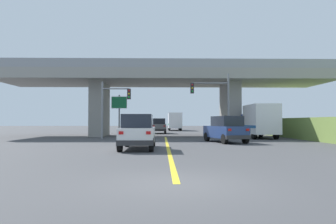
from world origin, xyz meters
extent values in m
plane|color=#424244|center=(0.00, 26.82, 0.00)|extent=(160.00, 160.00, 0.00)
cube|color=gray|center=(0.00, 26.82, 6.44)|extent=(35.91, 8.47, 1.07)
cube|color=gray|center=(-7.28, 26.82, 2.95)|extent=(1.38, 5.08, 5.90)
cube|color=gray|center=(7.28, 26.82, 2.95)|extent=(1.38, 5.08, 5.90)
cube|color=gray|center=(0.00, 22.74, 7.42)|extent=(35.91, 0.20, 0.90)
cube|color=gray|center=(0.00, 30.91, 7.42)|extent=(35.91, 0.20, 0.90)
cube|color=yellow|center=(0.00, 12.07, 0.00)|extent=(0.20, 24.14, 0.01)
cube|color=silver|center=(-1.78, 10.37, 0.81)|extent=(1.87, 4.62, 0.90)
cube|color=#1E232D|center=(-1.78, 10.03, 1.64)|extent=(1.65, 2.54, 0.76)
cube|color=#2D2D30|center=(-1.78, 8.12, 0.50)|extent=(1.91, 0.20, 0.28)
cube|color=red|center=(-2.48, 8.05, 1.03)|extent=(0.24, 0.06, 0.16)
cube|color=red|center=(-1.07, 8.05, 1.03)|extent=(0.24, 0.06, 0.16)
cylinder|color=black|center=(-2.61, 12.13, 0.36)|extent=(0.26, 0.72, 0.72)
cylinder|color=black|center=(-0.94, 12.13, 0.36)|extent=(0.26, 0.72, 0.72)
cylinder|color=black|center=(-2.61, 8.62, 0.36)|extent=(0.26, 0.72, 0.72)
cylinder|color=black|center=(-0.94, 8.62, 0.36)|extent=(0.26, 0.72, 0.72)
cube|color=navy|center=(4.51, 15.98, 0.81)|extent=(2.85, 4.77, 0.90)
cube|color=#1E232D|center=(4.58, 15.66, 1.64)|extent=(2.16, 2.77, 0.76)
cube|color=#2D2D30|center=(5.02, 13.86, 0.50)|extent=(1.88, 0.64, 0.28)
cube|color=red|center=(4.36, 13.63, 1.03)|extent=(0.25, 0.11, 0.16)
cube|color=red|center=(5.71, 13.96, 1.03)|extent=(0.25, 0.11, 0.16)
cylinder|color=black|center=(3.31, 17.42, 0.36)|extent=(0.42, 0.76, 0.72)
cylinder|color=black|center=(4.92, 17.81, 0.36)|extent=(0.42, 0.76, 0.72)
cylinder|color=black|center=(4.10, 14.15, 0.36)|extent=(0.42, 0.76, 0.72)
cylinder|color=black|center=(5.70, 14.54, 0.36)|extent=(0.42, 0.76, 0.72)
cube|color=navy|center=(9.00, 24.45, 1.40)|extent=(2.20, 2.00, 1.90)
cube|color=white|center=(9.00, 21.22, 1.83)|extent=(2.31, 4.45, 2.75)
cube|color=#195999|center=(9.00, 21.22, 1.14)|extent=(2.33, 4.36, 0.24)
cylinder|color=black|center=(8.00, 24.45, 0.45)|extent=(0.30, 0.90, 0.90)
cylinder|color=black|center=(10.00, 24.45, 0.45)|extent=(0.30, 0.90, 0.90)
cylinder|color=black|center=(8.00, 20.11, 0.45)|extent=(0.30, 0.90, 0.90)
cylinder|color=black|center=(10.00, 20.11, 0.45)|extent=(0.30, 0.90, 0.90)
cube|color=slate|center=(-0.72, 34.52, 0.81)|extent=(1.84, 4.54, 0.90)
cube|color=#1E232D|center=(-0.72, 34.18, 1.64)|extent=(1.62, 2.50, 0.76)
cube|color=#2D2D30|center=(-0.72, 32.31, 0.50)|extent=(1.87, 0.20, 0.28)
cube|color=red|center=(-1.41, 32.24, 1.03)|extent=(0.24, 0.06, 0.16)
cube|color=red|center=(-0.04, 32.24, 1.03)|extent=(0.24, 0.06, 0.16)
cylinder|color=black|center=(-1.54, 36.24, 0.36)|extent=(0.26, 0.72, 0.72)
cylinder|color=black|center=(0.09, 36.24, 0.36)|extent=(0.26, 0.72, 0.72)
cylinder|color=black|center=(-1.54, 32.81, 0.36)|extent=(0.26, 0.72, 0.72)
cylinder|color=black|center=(0.09, 32.81, 0.36)|extent=(0.26, 0.72, 0.72)
cylinder|color=slate|center=(5.78, 20.61, 3.03)|extent=(0.18, 0.18, 6.06)
cylinder|color=slate|center=(4.10, 20.61, 5.16)|extent=(3.36, 0.12, 0.12)
cube|color=#232326|center=(2.43, 20.61, 4.68)|extent=(0.32, 0.26, 0.96)
sphere|color=red|center=(2.43, 20.46, 4.98)|extent=(0.16, 0.16, 0.16)
sphere|color=gold|center=(2.43, 20.46, 4.68)|extent=(0.16, 0.16, 0.16)
sphere|color=green|center=(2.43, 20.46, 4.38)|extent=(0.16, 0.16, 0.16)
cylinder|color=slate|center=(-5.78, 20.34, 2.62)|extent=(0.18, 0.18, 5.23)
cylinder|color=slate|center=(-4.57, 20.34, 4.60)|extent=(2.42, 0.12, 0.12)
cube|color=#232326|center=(-3.36, 20.34, 4.12)|extent=(0.32, 0.26, 0.96)
sphere|color=red|center=(-3.36, 20.19, 4.42)|extent=(0.16, 0.16, 0.16)
sphere|color=gold|center=(-3.36, 20.19, 4.12)|extent=(0.16, 0.16, 0.16)
sphere|color=green|center=(-3.36, 20.19, 3.82)|extent=(0.16, 0.16, 0.16)
cylinder|color=#56595E|center=(-4.88, 25.05, 2.21)|extent=(0.14, 0.14, 4.42)
cube|color=#146638|center=(-4.88, 24.99, 3.63)|extent=(1.58, 0.08, 1.20)
cube|color=white|center=(-4.88, 24.99, 3.63)|extent=(1.66, 0.04, 1.28)
cube|color=silver|center=(1.98, 51.40, 1.40)|extent=(2.20, 2.00, 1.90)
cube|color=silver|center=(1.98, 47.62, 1.79)|extent=(2.31, 5.57, 2.68)
cube|color=#197F4C|center=(1.98, 47.62, 1.12)|extent=(2.33, 5.46, 0.24)
cylinder|color=black|center=(0.98, 51.40, 0.45)|extent=(0.30, 0.90, 0.90)
cylinder|color=black|center=(2.98, 51.40, 0.45)|extent=(0.30, 0.90, 0.90)
cylinder|color=black|center=(0.98, 46.23, 0.45)|extent=(0.30, 0.90, 0.90)
cylinder|color=black|center=(2.98, 46.23, 0.45)|extent=(0.30, 0.90, 0.90)
camera|label=1|loc=(-0.39, -8.06, 1.61)|focal=33.40mm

